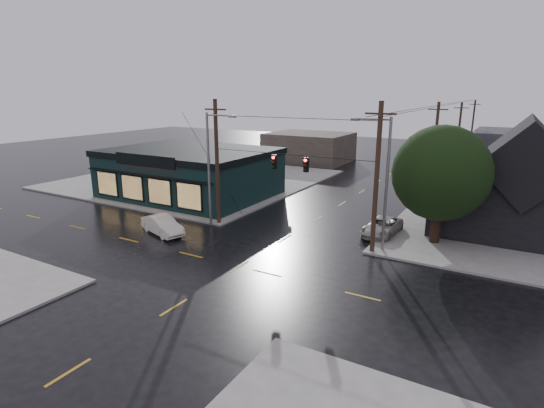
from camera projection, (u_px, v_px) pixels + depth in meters
The scene contains 17 objects.
ground_plane at pixel (240, 267), 26.75m from camera, with size 160.00×160.00×0.00m, color black.
sidewalk_nw at pixel (197, 179), 53.12m from camera, with size 28.00×28.00×0.15m, color gray.
pizza_shop at pixel (190, 172), 44.16m from camera, with size 16.30×12.34×4.90m.
ne_building at pixel (525, 175), 32.57m from camera, with size 12.60×11.60×8.75m.
corner_tree at pixel (441, 173), 29.46m from camera, with size 6.70×6.70×8.40m.
utility_pole_nw at pixel (219, 224), 35.32m from camera, with size 2.00×0.32×10.15m, color black, non-canonical shape.
utility_pole_ne at pixel (372, 253), 29.05m from camera, with size 2.00×0.32×10.15m, color black, non-canonical shape.
utility_pole_far_a at pixel (430, 191), 47.04m from camera, with size 2.00×0.32×9.65m, color black, non-canonical shape.
utility_pole_far_b at pixel (455, 165), 63.77m from camera, with size 2.00×0.32×9.15m, color black, non-canonical shape.
utility_pole_far_c at pixel (470, 149), 80.51m from camera, with size 2.00×0.32×9.15m, color black, non-canonical shape.
span_signal_assembly at pixel (290, 163), 30.67m from camera, with size 13.00×0.48×1.23m.
streetlight_nw at pixel (211, 226), 34.88m from camera, with size 5.40×0.30×9.15m, color gray, non-canonical shape.
streetlight_ne at pixel (382, 251), 29.39m from camera, with size 5.40×0.30×9.15m, color gray, non-canonical shape.
bg_building_west at pixel (309, 147), 66.41m from camera, with size 12.00×10.00×4.40m, color #3C322C.
bg_building_east at pixel (532, 153), 55.95m from camera, with size 14.00×12.00×5.60m, color #242428.
sedan_cream at pixel (162, 225), 32.69m from camera, with size 1.51×4.33×1.43m, color silver.
suv_silver at pixel (382, 227), 32.55m from camera, with size 2.17×4.70×1.31m, color #A09C93.
Camera 1 is at (14.17, -20.48, 10.73)m, focal length 28.00 mm.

